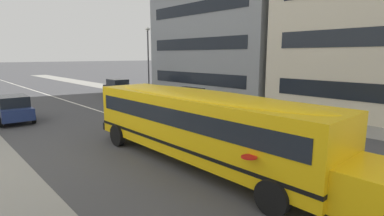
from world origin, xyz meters
The scene contains 8 objects.
ground_plane centered at (0.00, 0.00, 0.00)m, with size 400.00×400.00×0.00m, color #424244.
sidewalk_far centered at (0.00, 8.30, 0.01)m, with size 120.00×3.00×0.01m, color gray.
lane_centreline centered at (0.00, 0.00, 0.00)m, with size 110.00×0.16×0.01m, color silver.
school_bus centered at (0.20, -1.86, 1.66)m, with size 12.50×2.96×2.79m.
parked_car_black_past_driveway centered at (-20.16, 5.51, 0.84)m, with size 3.98×2.03×1.64m.
parked_car_dark_blue_near_corner centered at (-12.93, -5.50, 0.84)m, with size 3.98×2.04×1.64m.
parked_car_maroon_end_of_row centered at (-8.85, 5.38, 0.84)m, with size 3.96×2.00×1.64m.
street_lamp centered at (-17.54, 7.60, 4.31)m, with size 0.44×0.44×6.80m.
Camera 1 is at (7.90, -9.30, 4.07)m, focal length 27.73 mm.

